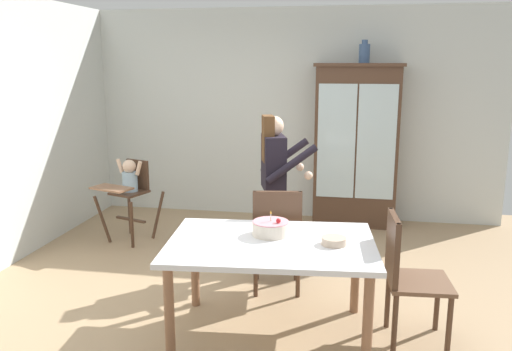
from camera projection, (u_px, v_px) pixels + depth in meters
name	position (u px, v px, depth m)	size (l,w,h in m)	color
ground_plane	(257.00, 299.00, 4.52)	(6.24, 6.24, 0.00)	tan
wall_back	(293.00, 115.00, 6.76)	(5.32, 0.06, 2.70)	silver
china_cabinet	(356.00, 145.00, 6.44)	(1.06, 0.48, 2.01)	#4C3323
ceramic_vase	(364.00, 53.00, 6.19)	(0.13, 0.13, 0.27)	#3D567F
high_chair_with_toddler	(129.00, 185.00, 5.89)	(0.73, 0.80, 0.95)	#4C3323
adult_person	(274.00, 174.00, 5.01)	(0.61, 0.59, 1.53)	#3D4C6B
dining_table	(271.00, 253.00, 3.82)	(1.59, 1.16, 0.74)	silver
birthday_cake	(271.00, 228.00, 3.93)	(0.28, 0.28, 0.19)	beige
serving_bowl	(334.00, 241.00, 3.72)	(0.18, 0.18, 0.06)	#C6AD93
dining_chair_far_side	(277.00, 233.00, 4.55)	(0.50, 0.50, 0.96)	#4C3323
dining_chair_right_end	(405.00, 270.00, 3.75)	(0.47, 0.47, 0.96)	#4C3323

